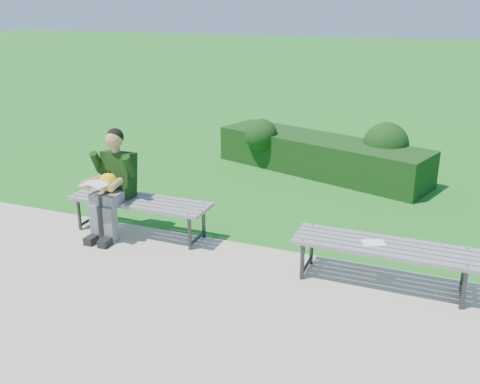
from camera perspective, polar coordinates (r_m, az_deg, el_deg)
ground at (r=6.53m, az=-1.14°, el=-5.40°), size 80.00×80.00×0.00m
walkway at (r=5.16m, az=-8.90°, el=-12.90°), size 30.00×3.50×0.02m
hedge at (r=9.17m, az=9.10°, el=4.20°), size 3.82×2.04×0.94m
bench_left at (r=6.70m, az=-10.67°, el=-1.25°), size 1.80×0.50×0.46m
bench_right at (r=5.59m, az=15.02°, el=-5.94°), size 1.80×0.50×0.46m
seated_boy at (r=6.69m, az=-13.43°, el=1.23°), size 0.56×0.76×1.31m
paper_sheet at (r=5.58m, az=14.06°, el=-5.27°), size 0.27×0.23×0.01m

